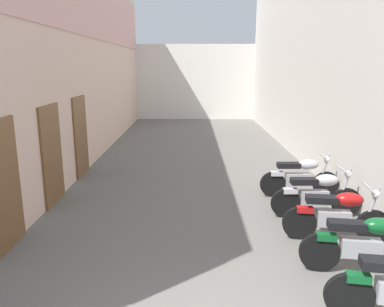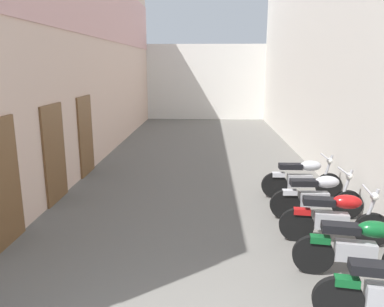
{
  "view_description": "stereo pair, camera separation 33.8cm",
  "coord_description": "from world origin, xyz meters",
  "px_view_note": "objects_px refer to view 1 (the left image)",
  "views": [
    {
      "loc": [
        -0.18,
        -2.46,
        3.03
      ],
      "look_at": [
        -0.15,
        4.83,
        1.31
      ],
      "focal_mm": 35.22,
      "sensor_mm": 36.0,
      "label": 1
    },
    {
      "loc": [
        0.16,
        -2.45,
        3.03
      ],
      "look_at": [
        -0.15,
        4.83,
        1.31
      ],
      "focal_mm": 35.22,
      "sensor_mm": 36.0,
      "label": 2
    }
  ],
  "objects_px": {
    "motorcycle_fifth": "(299,176)",
    "motorcycle_second": "(364,243)",
    "motorcycle_third": "(336,214)",
    "motorcycle_fourth": "(316,193)"
  },
  "relations": [
    {
      "from": "motorcycle_second",
      "to": "motorcycle_third",
      "type": "height_order",
      "value": "same"
    },
    {
      "from": "motorcycle_second",
      "to": "motorcycle_fourth",
      "type": "distance_m",
      "value": 2.18
    },
    {
      "from": "motorcycle_third",
      "to": "motorcycle_fourth",
      "type": "bearing_deg",
      "value": 90.0
    },
    {
      "from": "motorcycle_second",
      "to": "motorcycle_fourth",
      "type": "relative_size",
      "value": 0.99
    },
    {
      "from": "motorcycle_second",
      "to": "motorcycle_fourth",
      "type": "xyz_separation_m",
      "value": [
        0.0,
        2.18,
        0.0
      ]
    },
    {
      "from": "motorcycle_third",
      "to": "motorcycle_fifth",
      "type": "bearing_deg",
      "value": 90.0
    },
    {
      "from": "motorcycle_second",
      "to": "motorcycle_third",
      "type": "bearing_deg",
      "value": 90.0
    },
    {
      "from": "motorcycle_fifth",
      "to": "motorcycle_second",
      "type": "bearing_deg",
      "value": -90.0
    },
    {
      "from": "motorcycle_fourth",
      "to": "motorcycle_fifth",
      "type": "height_order",
      "value": "same"
    },
    {
      "from": "motorcycle_fourth",
      "to": "motorcycle_fifth",
      "type": "xyz_separation_m",
      "value": [
        0.0,
        1.23,
        0.0
      ]
    }
  ]
}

